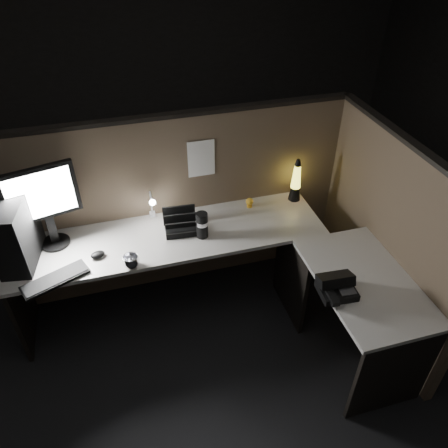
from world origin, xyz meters
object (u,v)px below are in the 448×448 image
object	(u,v)px
monitor	(43,200)
desk_phone	(336,286)
pc_tower	(15,232)
keyboard	(55,280)
lava_lamp	(296,183)

from	to	relation	value
monitor	desk_phone	size ratio (longest dim) A/B	2.52
pc_tower	keyboard	world-z (taller)	pc_tower
monitor	keyboard	xyz separation A→B (m)	(0.01, -0.41, -0.36)
keyboard	monitor	bearing A→B (deg)	67.48
monitor	keyboard	bearing A→B (deg)	-103.18
pc_tower	monitor	distance (m)	0.27
pc_tower	lava_lamp	world-z (taller)	pc_tower
lava_lamp	desk_phone	xyz separation A→B (m)	(-0.16, -1.04, -0.10)
pc_tower	keyboard	size ratio (longest dim) A/B	1.08
monitor	keyboard	size ratio (longest dim) A/B	1.43
pc_tower	desk_phone	distance (m)	2.11
monitor	desk_phone	xyz separation A→B (m)	(1.71, -0.99, -0.32)
lava_lamp	pc_tower	bearing A→B (deg)	-175.26
pc_tower	keyboard	bearing A→B (deg)	-44.59
keyboard	pc_tower	bearing A→B (deg)	102.86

